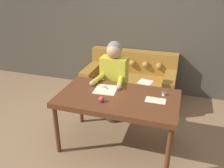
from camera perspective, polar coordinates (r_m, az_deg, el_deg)
The scene contains 10 objects.
ground_plane at distance 3.50m, azimuth 0.33°, elevation -14.16°, with size 16.00×16.00×0.00m, color #846647.
wall_back at distance 4.64m, azimuth 7.50°, elevation 13.52°, with size 8.00×0.06×2.60m.
dining_table at distance 3.09m, azimuth 1.39°, elevation -4.16°, with size 1.56×0.88×0.78m.
couch at distance 4.56m, azimuth 4.36°, elevation 0.25°, with size 1.67×0.89×0.87m.
person at distance 3.69m, azimuth 0.48°, elevation 0.65°, with size 0.47×0.61×1.32m.
pattern_paper_main at distance 3.23m, azimuth -1.55°, elevation -1.35°, with size 0.32×0.33×0.00m.
pattern_paper_offcut at distance 3.01m, azimuth 10.43°, elevation -3.89°, with size 0.25×0.15×0.00m.
scissors at distance 3.26m, azimuth -1.30°, elevation -1.03°, with size 0.21×0.18×0.01m.
thread_spool at distance 3.15m, azimuth 12.33°, elevation -2.30°, with size 0.04×0.04×0.05m.
pin_cushion at distance 2.92m, azimuth -2.56°, elevation -3.74°, with size 0.07×0.07×0.07m.
Camera 1 is at (0.80, -2.59, 2.22)m, focal length 38.00 mm.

